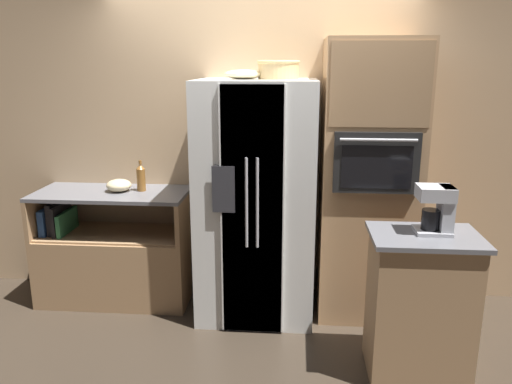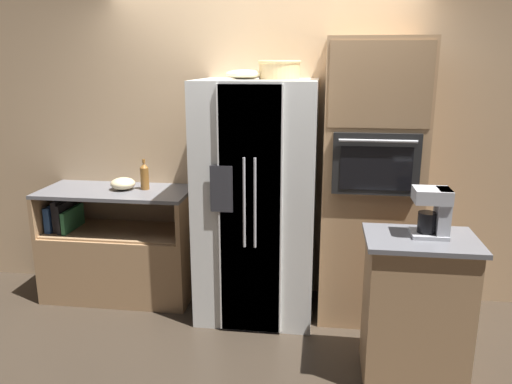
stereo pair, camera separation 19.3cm
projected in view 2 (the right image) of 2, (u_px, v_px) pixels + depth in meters
ground_plane at (257, 311)px, 4.09m from camera, size 20.00×20.00×0.00m
wall_back at (264, 133)px, 4.18m from camera, size 12.00×0.06×2.80m
counter_left at (119, 257)px, 4.30m from camera, size 1.25×0.57×0.95m
refrigerator at (257, 201)px, 3.90m from camera, size 0.90×0.81×1.85m
wall_oven at (370, 183)px, 3.82m from camera, size 0.73×0.69×2.15m
island_counter at (415, 309)px, 3.12m from camera, size 0.67×0.49×0.95m
wicker_basket at (279, 69)px, 3.68m from camera, size 0.32×0.32×0.14m
fruit_bowl at (245, 74)px, 3.71m from camera, size 0.29×0.29×0.07m
bottle_tall at (145, 176)px, 4.14m from camera, size 0.07×0.07×0.26m
mixing_bowl at (123, 184)px, 4.15m from camera, size 0.20×0.20×0.10m
coffee_maker at (435, 211)px, 2.98m from camera, size 0.21×0.18×0.30m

